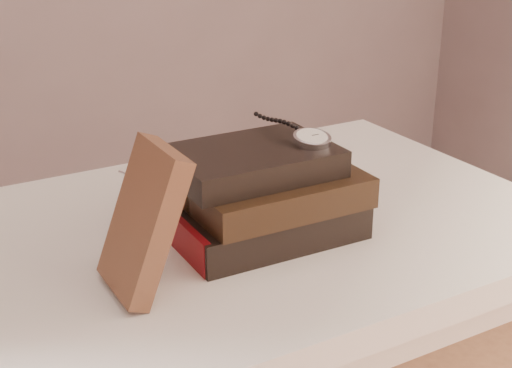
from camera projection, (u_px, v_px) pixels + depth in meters
table at (207, 289)px, 1.06m from camera, size 1.00×0.60×0.75m
book_stack at (263, 195)px, 1.00m from camera, size 0.25×0.18×0.12m
journal at (143, 220)px, 0.85m from camera, size 0.09×0.11×0.17m
pocket_watch at (308, 137)px, 0.99m from camera, size 0.05×0.15×0.02m
eyeglasses at (178, 178)px, 1.02m from camera, size 0.10×0.12×0.05m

